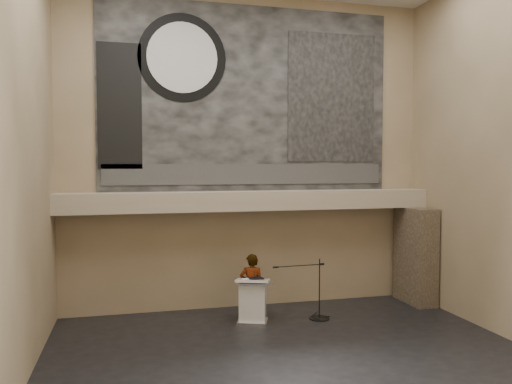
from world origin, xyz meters
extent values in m
plane|color=black|center=(0.00, 0.00, 0.00)|extent=(10.00, 10.00, 0.00)
cube|color=#807251|center=(0.00, 4.00, 4.25)|extent=(10.00, 0.02, 8.50)
cube|color=#807251|center=(0.00, -4.00, 4.25)|extent=(10.00, 0.02, 8.50)
cube|color=#807251|center=(-5.00, 0.00, 4.25)|extent=(0.02, 8.00, 8.50)
cube|color=#807251|center=(5.00, 0.00, 4.25)|extent=(0.02, 8.00, 8.50)
cube|color=tan|center=(0.00, 3.60, 2.95)|extent=(10.00, 0.80, 0.50)
cylinder|color=#B2893D|center=(-1.60, 3.55, 2.67)|extent=(0.04, 0.04, 0.06)
cylinder|color=#B2893D|center=(1.90, 3.55, 2.67)|extent=(0.04, 0.04, 0.06)
cube|color=black|center=(0.00, 3.97, 5.70)|extent=(8.00, 0.05, 5.00)
cube|color=#303030|center=(0.00, 3.93, 3.65)|extent=(7.76, 0.02, 0.55)
cylinder|color=black|center=(-1.80, 3.93, 6.70)|extent=(2.30, 0.02, 2.30)
cylinder|color=silver|center=(-1.80, 3.91, 6.70)|extent=(1.84, 0.02, 1.84)
cube|color=black|center=(2.40, 3.93, 5.80)|extent=(2.60, 0.02, 3.60)
cube|color=black|center=(-3.40, 3.93, 5.40)|extent=(1.10, 0.02, 3.20)
cube|color=#3F3327|center=(4.65, 3.15, 1.35)|extent=(0.60, 1.40, 2.70)
cube|color=silver|center=(-0.28, 2.43, 0.04)|extent=(0.87, 0.77, 0.08)
cube|color=white|center=(-0.28, 2.43, 0.56)|extent=(0.75, 0.63, 0.96)
cube|color=white|center=(-0.28, 2.41, 1.07)|extent=(0.96, 0.82, 0.14)
cube|color=black|center=(-0.20, 2.41, 1.12)|extent=(0.36, 0.31, 0.04)
cube|color=white|center=(-0.41, 2.42, 1.10)|extent=(0.27, 0.33, 0.00)
imported|color=silver|center=(-0.21, 2.80, 0.83)|extent=(0.68, 0.53, 1.66)
cylinder|color=black|center=(1.45, 2.38, 0.01)|extent=(0.52, 0.52, 0.02)
cylinder|color=black|center=(1.45, 2.38, 0.77)|extent=(0.03, 0.03, 1.53)
cylinder|color=black|center=(0.86, 2.34, 1.39)|extent=(1.31, 0.10, 0.02)
camera|label=1|loc=(-3.17, -9.31, 3.88)|focal=35.00mm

